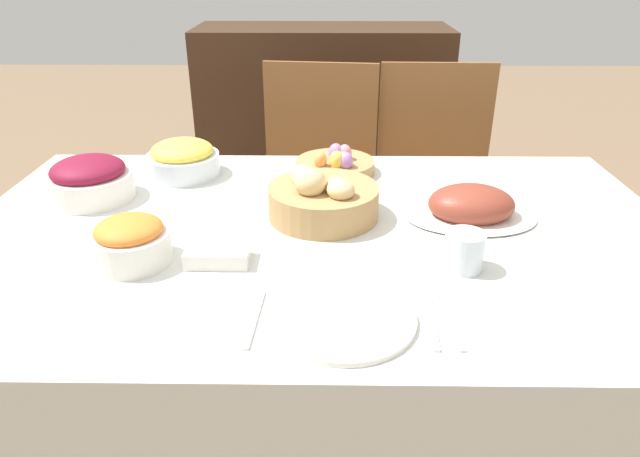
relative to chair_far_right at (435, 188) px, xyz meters
The scene contains 16 objects.
dining_table 0.95m from the chair_far_right, 116.28° to the right, with size 1.59×0.99×0.74m.
chair_far_right is the anchor object (origin of this frame).
chair_far_center 0.44m from the chair_far_right, behind, with size 0.46×0.46×0.93m.
sideboard 0.91m from the chair_far_right, 117.63° to the left, with size 1.18×0.44×0.97m.
bread_basket 0.93m from the chair_far_right, 117.71° to the right, with size 0.25×0.25×0.13m.
egg_basket 0.68m from the chair_far_right, 127.19° to the right, with size 0.21×0.21×0.08m.
ham_platter 0.83m from the chair_far_right, 95.30° to the right, with size 0.30×0.21×0.09m.
carrot_bowl 1.29m from the chair_far_right, 128.24° to the right, with size 0.15×0.15×0.09m.
pineapple_bowl 0.98m from the chair_far_right, 146.93° to the right, with size 0.19×0.19×0.10m.
beet_salad_bowl 1.22m from the chair_far_right, 145.29° to the right, with size 0.21×0.21×0.11m.
dinner_plate 1.26m from the chair_far_right, 107.45° to the right, with size 0.24×0.24×0.01m.
fork 1.31m from the chair_far_right, 113.69° to the right, with size 0.02×0.17×0.00m.
knife 1.23m from the chair_far_right, 100.76° to the right, with size 0.02×0.17×0.00m.
spoon 1.22m from the chair_far_right, 99.34° to the right, with size 0.02×0.17×0.00m.
drinking_cup 1.05m from the chair_far_right, 97.76° to the right, with size 0.08×0.08×0.08m.
butter_dish 1.19m from the chair_far_right, 121.76° to the right, with size 0.12×0.08×0.03m.
Camera 1 is at (0.02, -1.12, 1.30)m, focal length 32.00 mm.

